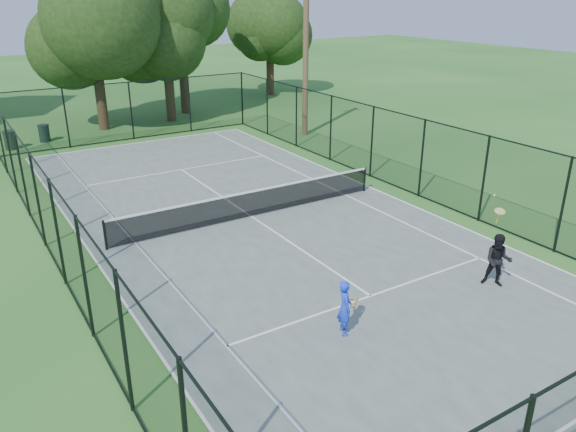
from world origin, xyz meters
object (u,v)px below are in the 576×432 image
tennis_net (251,203)px  trash_bin_left (10,140)px  player_blue (345,307)px  player_black (498,260)px  trash_bin_right (44,133)px  utility_pole (306,55)px

tennis_net → trash_bin_left: 15.37m
trash_bin_left → player_blue: bearing=-79.0°
tennis_net → player_black: (3.19, -7.70, 0.21)m
trash_bin_right → player_black: bearing=-72.2°
utility_pole → player_black: bearing=-106.7°
tennis_net → utility_pole: (8.20, 9.00, 3.64)m
trash_bin_right → tennis_net: bearing=-74.7°
trash_bin_left → player_black: size_ratio=0.40×
trash_bin_left → trash_bin_right: size_ratio=1.05×
tennis_net → utility_pole: size_ratio=1.21×
tennis_net → trash_bin_right: bearing=105.3°
trash_bin_left → player_black: bearing=-67.7°
player_black → player_blue: bearing=175.8°
tennis_net → trash_bin_right: (-4.09, 14.92, -0.13)m
trash_bin_left → utility_pole: bearing=-20.5°
utility_pole → player_black: (-5.02, -16.70, -3.43)m
tennis_net → player_black: 8.33m
trash_bin_right → player_black: player_black is taller
utility_pole → player_blue: utility_pole is taller
player_blue → trash_bin_right: bearing=96.4°
player_blue → trash_bin_left: bearing=101.0°
tennis_net → trash_bin_left: bearing=112.2°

